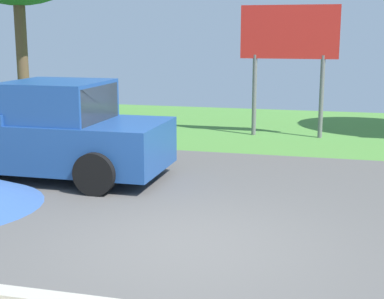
# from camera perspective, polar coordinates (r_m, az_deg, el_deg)

# --- Properties ---
(ground_plane) EXTENTS (40.00, 22.00, 0.20)m
(ground_plane) POSITION_cam_1_polar(r_m,az_deg,el_deg) (10.48, 3.79, -4.13)
(ground_plane) COLOR #565451
(pickup_truck) EXTENTS (5.20, 2.28, 1.88)m
(pickup_truck) POSITION_cam_1_polar(r_m,az_deg,el_deg) (11.61, -15.24, 1.68)
(pickup_truck) COLOR #1E478C
(pickup_truck) RESTS_ON ground_plane
(roadside_billboard) EXTENTS (2.60, 0.12, 3.50)m
(roadside_billboard) POSITION_cam_1_polar(r_m,az_deg,el_deg) (15.60, 9.69, 10.58)
(roadside_billboard) COLOR slate
(roadside_billboard) RESTS_ON ground_plane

